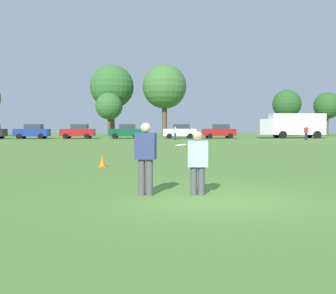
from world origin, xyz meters
TOP-DOWN VIEW (x-y plane):
  - ground_plane at (0.00, 0.00)m, footprint 172.31×172.31m
  - player_thrower at (-1.44, 0.59)m, footprint 0.53×0.39m
  - player_defender at (-0.22, 0.54)m, footprint 0.49×0.32m
  - frisbee at (-0.58, 0.83)m, footprint 0.27×0.27m
  - traffic_cone at (-2.81, 7.31)m, footprint 0.32×0.32m
  - parked_car_mid_left at (-13.41, 43.69)m, footprint 4.31×2.42m
  - parked_car_center at (-7.82, 43.66)m, footprint 4.31×2.42m
  - parked_car_mid_right at (-1.83, 43.65)m, footprint 4.31×2.42m
  - parked_car_near_right at (4.97, 43.15)m, footprint 4.31×2.42m
  - parked_car_far_right at (10.07, 42.94)m, footprint 4.31×2.42m
  - box_truck at (19.57, 42.63)m, footprint 8.64×3.36m
  - bystander_sideline_watcher at (18.46, 35.87)m, footprint 0.38×0.51m
  - bystander_far_jogger at (3.66, 37.11)m, footprint 0.33×0.46m
  - tree_center_elm at (-4.35, 53.84)m, footprint 4.06×4.06m
  - tree_east_birch at (-4.03, 57.91)m, footprint 6.99×6.99m
  - tree_east_oak at (4.13, 54.82)m, footprint 6.81×6.81m
  - tree_far_east_pine at (23.19, 53.39)m, footprint 4.46×4.46m
  - tree_far_west_pine at (30.72, 55.17)m, footprint 4.34×4.34m

SIDE VIEW (x-z plane):
  - ground_plane at x=0.00m, z-range 0.00..0.00m
  - traffic_cone at x=-2.81m, z-range -0.01..0.47m
  - player_defender at x=-0.22m, z-range 0.08..1.58m
  - bystander_far_jogger at x=3.66m, z-range 0.10..1.64m
  - parked_car_mid_left at x=-13.41m, z-range 0.01..1.83m
  - parked_car_center at x=-7.82m, z-range 0.01..1.83m
  - parked_car_mid_right at x=-1.83m, z-range 0.01..1.83m
  - parked_car_near_right at x=4.97m, z-range 0.01..1.83m
  - parked_car_far_right at x=10.07m, z-range 0.01..1.83m
  - bystander_sideline_watcher at x=18.46m, z-range 0.11..1.75m
  - player_thrower at x=-1.44m, z-range 0.11..1.80m
  - frisbee at x=-0.58m, z-range 1.12..1.20m
  - box_truck at x=19.57m, z-range 0.16..3.34m
  - tree_center_elm at x=-4.35m, z-range 1.24..7.84m
  - tree_far_west_pine at x=30.72m, z-range 1.32..8.38m
  - tree_far_east_pine at x=23.19m, z-range 1.36..8.61m
  - tree_east_oak at x=4.13m, z-range 2.08..13.14m
  - tree_east_birch at x=-4.03m, z-range 2.13..13.49m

